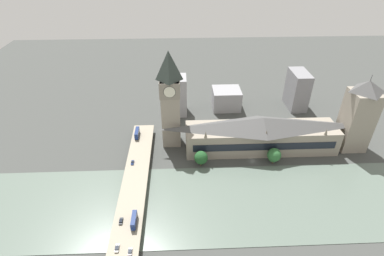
{
  "coord_description": "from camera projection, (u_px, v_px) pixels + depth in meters",
  "views": [
    {
      "loc": [
        -162.32,
        49.79,
        134.6
      ],
      "look_at": [
        19.12,
        42.08,
        16.68
      ],
      "focal_mm": 28.0,
      "sensor_mm": 36.0,
      "label": 1
    }
  ],
  "objects": [
    {
      "name": "car_northbound_lead",
      "position": [
        121.0,
        221.0,
        158.98
      ],
      "size": [
        4.67,
        1.82,
        1.35
      ],
      "color": "black",
      "rests_on": "road_bridge"
    },
    {
      "name": "double_decker_bus_mid",
      "position": [
        137.0,
        133.0,
        225.67
      ],
      "size": [
        11.66,
        2.66,
        5.01
      ],
      "color": "navy",
      "rests_on": "road_bridge"
    },
    {
      "name": "tree_embankment_far",
      "position": [
        201.0,
        158.0,
        203.31
      ],
      "size": [
        9.26,
        9.26,
        11.6
      ],
      "color": "brown",
      "rests_on": "ground_plane"
    },
    {
      "name": "road_bridge",
      "position": [
        132.0,
        199.0,
        174.3
      ],
      "size": [
        157.62,
        15.56,
        5.86
      ],
      "color": "gray",
      "rests_on": "ground_plane"
    },
    {
      "name": "ground_plane",
      "position": [
        253.0,
        161.0,
        211.09
      ],
      "size": [
        600.0,
        600.0,
        0.0
      ],
      "primitive_type": "plane",
      "color": "#424442"
    },
    {
      "name": "city_block_east",
      "position": [
        297.0,
        90.0,
        269.34
      ],
      "size": [
        27.16,
        14.34,
        33.62
      ],
      "color": "gray",
      "rests_on": "ground_plane"
    },
    {
      "name": "city_block_center",
      "position": [
        178.0,
        95.0,
        259.59
      ],
      "size": [
        18.78,
        14.55,
        33.97
      ],
      "color": "#939399",
      "rests_on": "ground_plane"
    },
    {
      "name": "victoria_tower",
      "position": [
        358.0,
        116.0,
        211.71
      ],
      "size": [
        18.21,
        18.21,
        57.45
      ],
      "color": "gray",
      "rests_on": "ground_plane"
    },
    {
      "name": "clock_tower",
      "position": [
        170.0,
        98.0,
        209.68
      ],
      "size": [
        14.42,
        14.42,
        72.19
      ],
      "color": "gray",
      "rests_on": "ground_plane"
    },
    {
      "name": "parliament_hall",
      "position": [
        261.0,
        134.0,
        216.66
      ],
      "size": [
        24.14,
        109.1,
        26.48
      ],
      "color": "gray",
      "rests_on": "ground_plane"
    },
    {
      "name": "car_southbound_lead",
      "position": [
        132.0,
        162.0,
        199.71
      ],
      "size": [
        4.32,
        1.79,
        1.47
      ],
      "color": "navy",
      "rests_on": "road_bridge"
    },
    {
      "name": "tree_embankment_mid",
      "position": [
        273.0,
        157.0,
        206.26
      ],
      "size": [
        6.79,
        6.79,
        8.61
      ],
      "color": "brown",
      "rests_on": "ground_plane"
    },
    {
      "name": "tree_embankment_near",
      "position": [
        274.0,
        155.0,
        205.59
      ],
      "size": [
        9.52,
        9.52,
        11.89
      ],
      "color": "brown",
      "rests_on": "ground_plane"
    },
    {
      "name": "city_block_west",
      "position": [
        226.0,
        99.0,
        271.75
      ],
      "size": [
        22.43,
        24.85,
        17.97
      ],
      "color": "#939399",
      "rests_on": "ground_plane"
    },
    {
      "name": "double_decker_bus_lead",
      "position": [
        134.0,
        220.0,
        157.11
      ],
      "size": [
        10.38,
        2.48,
        4.75
      ],
      "color": "navy",
      "rests_on": "road_bridge"
    },
    {
      "name": "car_southbound_mid",
      "position": [
        130.0,
        252.0,
        143.54
      ],
      "size": [
        3.83,
        1.88,
        1.46
      ],
      "color": "silver",
      "rests_on": "road_bridge"
    },
    {
      "name": "river_water",
      "position": [
        266.0,
        201.0,
        179.67
      ],
      "size": [
        62.81,
        360.0,
        0.3
      ],
      "primitive_type": "cube",
      "color": "slate",
      "rests_on": "ground_plane"
    },
    {
      "name": "car_northbound_mid",
      "position": [
        117.0,
        248.0,
        145.17
      ],
      "size": [
        4.59,
        1.92,
        1.41
      ],
      "color": "silver",
      "rests_on": "road_bridge"
    }
  ]
}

